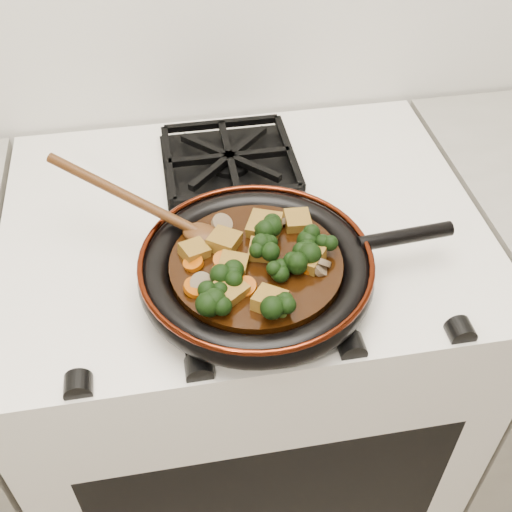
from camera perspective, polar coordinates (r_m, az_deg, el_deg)
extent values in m
cube|color=white|center=(1.36, -0.93, -11.07)|extent=(0.76, 0.60, 0.90)
cylinder|color=black|center=(0.89, 0.00, -1.70)|extent=(0.30, 0.30, 0.01)
torus|color=black|center=(0.88, 0.00, -1.29)|extent=(0.33, 0.33, 0.04)
torus|color=#4B180A|center=(0.87, 0.00, -0.33)|extent=(0.32, 0.32, 0.01)
cylinder|color=black|center=(0.93, 13.13, 1.73)|extent=(0.14, 0.03, 0.02)
cylinder|color=black|center=(0.88, 0.00, -0.98)|extent=(0.24, 0.24, 0.02)
cube|color=brown|center=(0.81, 1.21, -4.01)|extent=(0.05, 0.05, 0.03)
cube|color=brown|center=(0.91, 0.79, 2.64)|extent=(0.06, 0.06, 0.03)
cube|color=brown|center=(0.92, 3.69, 3.09)|extent=(0.04, 0.04, 0.02)
cube|color=brown|center=(0.88, -5.51, 0.41)|extent=(0.05, 0.04, 0.02)
cube|color=brown|center=(0.87, 4.63, -0.27)|extent=(0.06, 0.06, 0.03)
cube|color=brown|center=(0.89, -2.83, 1.26)|extent=(0.06, 0.06, 0.03)
cube|color=brown|center=(0.86, -2.04, -0.82)|extent=(0.05, 0.04, 0.03)
cube|color=brown|center=(0.83, -2.37, -3.09)|extent=(0.05, 0.05, 0.03)
cube|color=brown|center=(0.88, 0.59, 0.45)|extent=(0.05, 0.05, 0.02)
cylinder|color=#A54304|center=(0.85, -3.11, -1.47)|extent=(0.03, 0.03, 0.01)
cylinder|color=#A54304|center=(0.87, -5.59, -0.65)|extent=(0.03, 0.03, 0.01)
cylinder|color=#A54304|center=(0.84, -5.41, -2.81)|extent=(0.03, 0.03, 0.02)
cylinder|color=#A54304|center=(0.86, 4.79, -0.77)|extent=(0.03, 0.03, 0.02)
cylinder|color=#A54304|center=(0.83, -0.90, -2.75)|extent=(0.03, 0.03, 0.02)
cylinder|color=#A54304|center=(0.87, -2.88, -0.38)|extent=(0.03, 0.03, 0.01)
cylinder|color=brown|center=(0.86, 5.63, -0.78)|extent=(0.04, 0.04, 0.03)
cylinder|color=brown|center=(0.93, 1.98, 3.27)|extent=(0.04, 0.04, 0.02)
cylinder|color=brown|center=(0.92, -3.04, 2.89)|extent=(0.04, 0.04, 0.02)
cylinder|color=brown|center=(0.84, -4.89, -2.47)|extent=(0.04, 0.04, 0.02)
cylinder|color=brown|center=(0.87, 5.65, -0.48)|extent=(0.04, 0.04, 0.03)
ellipsoid|color=#4B2910|center=(0.91, -4.89, 2.00)|extent=(0.07, 0.06, 0.02)
cylinder|color=#4B2910|center=(0.94, -11.60, 5.33)|extent=(0.02, 0.02, 0.25)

